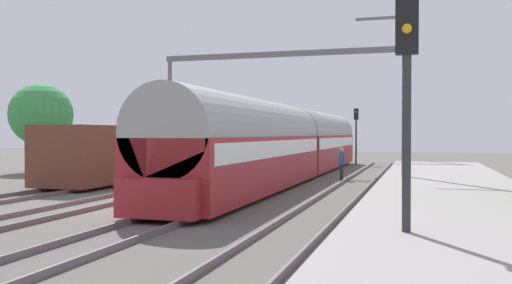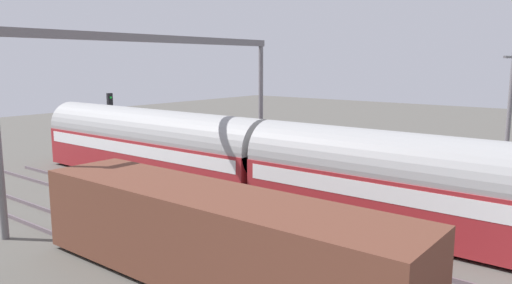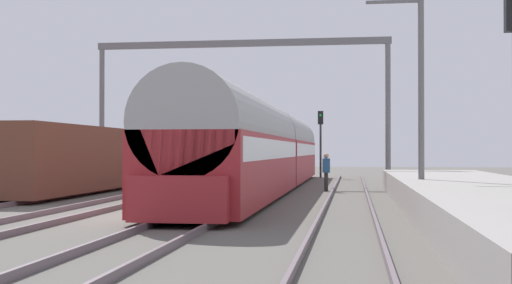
{
  "view_description": "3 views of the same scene",
  "coord_description": "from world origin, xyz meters",
  "px_view_note": "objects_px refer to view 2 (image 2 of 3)",
  "views": [
    {
      "loc": [
        8.86,
        -16.28,
        2.48
      ],
      "look_at": [
        1.96,
        6.57,
        2.12
      ],
      "focal_mm": 38.38,
      "sensor_mm": 36.0,
      "label": 1
    },
    {
      "loc": [
        -15.99,
        -0.1,
        6.64
      ],
      "look_at": [
        1.82,
        14.0,
        2.91
      ],
      "focal_mm": 34.71,
      "sensor_mm": 36.0,
      "label": 2
    },
    {
      "loc": [
        6.05,
        -18.68,
        1.85
      ],
      "look_at": [
        0.98,
        17.41,
        2.29
      ],
      "focal_mm": 48.6,
      "sensor_mm": 36.0,
      "label": 3
    }
  ],
  "objects_px": {
    "person_crossing": "(313,174)",
    "freight_car": "(211,238)",
    "railway_signal_far": "(111,117)",
    "catenary_gantry": "(161,77)",
    "passenger_train": "(265,162)"
  },
  "relations": [
    {
      "from": "catenary_gantry",
      "to": "freight_car",
      "type": "bearing_deg",
      "value": -123.66
    },
    {
      "from": "catenary_gantry",
      "to": "person_crossing",
      "type": "bearing_deg",
      "value": -49.57
    },
    {
      "from": "person_crossing",
      "to": "railway_signal_far",
      "type": "height_order",
      "value": "railway_signal_far"
    },
    {
      "from": "person_crossing",
      "to": "railway_signal_far",
      "type": "bearing_deg",
      "value": -15.12
    },
    {
      "from": "person_crossing",
      "to": "freight_car",
      "type": "bearing_deg",
      "value": 87.64
    },
    {
      "from": "passenger_train",
      "to": "freight_car",
      "type": "xyz_separation_m",
      "value": [
        -7.84,
        -4.0,
        -0.5
      ]
    },
    {
      "from": "passenger_train",
      "to": "freight_car",
      "type": "relative_size",
      "value": 2.53
    },
    {
      "from": "catenary_gantry",
      "to": "railway_signal_far",
      "type": "bearing_deg",
      "value": 68.22
    },
    {
      "from": "railway_signal_far",
      "to": "freight_car",
      "type": "bearing_deg",
      "value": -117.76
    },
    {
      "from": "railway_signal_far",
      "to": "catenary_gantry",
      "type": "relative_size",
      "value": 0.28
    },
    {
      "from": "person_crossing",
      "to": "railway_signal_far",
      "type": "relative_size",
      "value": 0.38
    },
    {
      "from": "freight_car",
      "to": "passenger_train",
      "type": "bearing_deg",
      "value": 27.04
    },
    {
      "from": "passenger_train",
      "to": "railway_signal_far",
      "type": "relative_size",
      "value": 7.28
    },
    {
      "from": "person_crossing",
      "to": "catenary_gantry",
      "type": "distance_m",
      "value": 8.9
    },
    {
      "from": "passenger_train",
      "to": "freight_car",
      "type": "height_order",
      "value": "passenger_train"
    }
  ]
}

